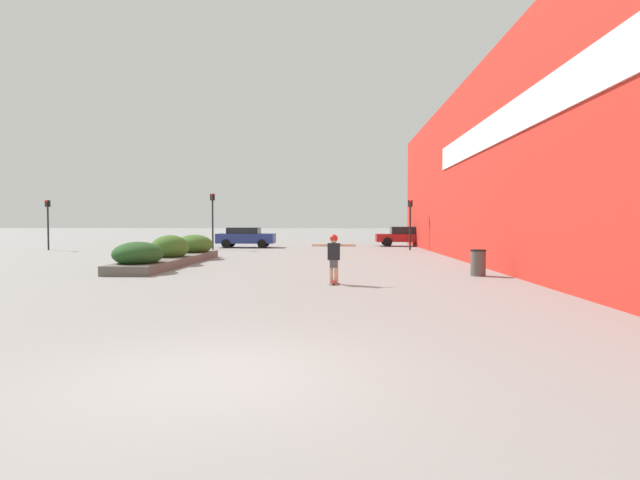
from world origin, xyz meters
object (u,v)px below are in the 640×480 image
(skateboard, at_px, (334,282))
(traffic_light_far_left, at_px, (48,216))
(traffic_light_left, at_px, (213,212))
(trash_bin, at_px, (478,263))
(traffic_light_right, at_px, (410,216))
(car_center_left, at_px, (246,237))
(skateboarder, at_px, (334,253))
(car_leftmost, at_px, (405,236))
(car_center_right, at_px, (544,237))

(skateboard, bearing_deg, traffic_light_far_left, 140.58)
(traffic_light_left, bearing_deg, trash_bin, -50.02)
(traffic_light_right, height_order, traffic_light_far_left, same)
(traffic_light_right, bearing_deg, traffic_light_left, -179.83)
(skateboard, relative_size, car_center_left, 0.16)
(skateboard, bearing_deg, traffic_light_left, 117.51)
(skateboarder, relative_size, car_center_left, 0.34)
(car_leftmost, xyz_separation_m, car_center_left, (-12.17, -2.54, -0.02))
(skateboarder, relative_size, traffic_light_right, 0.42)
(car_center_left, bearing_deg, trash_bin, 31.50)
(car_leftmost, bearing_deg, traffic_light_far_left, 104.56)
(car_center_left, xyz_separation_m, traffic_light_left, (-1.66, -3.22, 1.79))
(car_leftmost, xyz_separation_m, traffic_light_right, (-0.40, -5.72, 1.50))
(skateboard, xyz_separation_m, traffic_light_left, (-8.45, 18.63, 2.51))
(trash_bin, xyz_separation_m, car_leftmost, (0.33, 21.86, 0.35))
(car_leftmost, bearing_deg, skateboarder, 167.54)
(trash_bin, xyz_separation_m, traffic_light_right, (-0.07, 16.14, 1.84))
(skateboarder, distance_m, traffic_light_far_left, 26.53)
(trash_bin, relative_size, car_center_right, 0.20)
(car_leftmost, xyz_separation_m, traffic_light_left, (-13.84, -5.76, 1.77))
(skateboarder, distance_m, trash_bin, 5.67)
(skateboarder, bearing_deg, traffic_light_right, 78.16)
(car_center_right, distance_m, traffic_light_right, 10.67)
(car_leftmost, bearing_deg, skateboard, 167.54)
(car_leftmost, distance_m, car_center_left, 12.43)
(skateboard, height_order, car_leftmost, car_leftmost)
(car_leftmost, height_order, car_center_left, car_leftmost)
(car_center_left, xyz_separation_m, traffic_light_right, (11.77, -3.18, 1.51))
(skateboard, bearing_deg, car_center_left, 110.37)
(car_center_right, bearing_deg, car_leftmost, -105.64)
(trash_bin, bearing_deg, traffic_light_far_left, 147.95)
(car_leftmost, bearing_deg, traffic_light_right, 176.00)
(car_center_right, bearing_deg, traffic_light_far_left, -83.83)
(car_center_left, bearing_deg, car_leftmost, 101.78)
(car_center_left, relative_size, traffic_light_left, 1.11)
(trash_bin, relative_size, traffic_light_left, 0.24)
(skateboarder, height_order, car_center_right, car_center_right)
(skateboard, height_order, trash_bin, trash_bin)
(trash_bin, height_order, traffic_light_far_left, traffic_light_far_left)
(skateboarder, relative_size, car_leftmost, 0.32)
(traffic_light_right, xyz_separation_m, traffic_light_far_left, (-24.51, -0.75, 0.00))
(car_center_left, height_order, traffic_light_right, traffic_light_right)
(car_center_right, xyz_separation_m, traffic_light_left, (-23.56, -3.03, 1.76))
(skateboard, relative_size, traffic_light_left, 0.18)
(skateboard, bearing_deg, car_center_right, 58.21)
(car_center_right, height_order, traffic_light_left, traffic_light_left)
(trash_bin, bearing_deg, car_center_right, 62.26)
(skateboarder, xyz_separation_m, car_center_left, (-6.78, 21.85, -0.16))
(car_center_right, relative_size, traffic_light_left, 1.19)
(trash_bin, relative_size, car_leftmost, 0.21)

